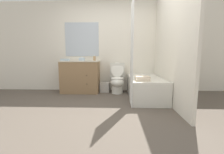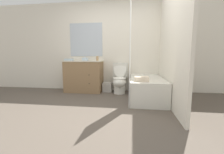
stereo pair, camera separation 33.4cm
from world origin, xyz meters
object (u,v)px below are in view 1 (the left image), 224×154
(toilet, at_px, (117,79))
(wastebasket, at_px, (105,87))
(vanity_cabinet, at_px, (81,76))
(soap_dispenser, at_px, (94,58))
(hand_towel_folded, at_px, (65,60))
(bath_towel_folded, at_px, (143,78))
(tissue_box, at_px, (82,59))
(sink_faucet, at_px, (82,59))
(bathtub, at_px, (145,87))

(toilet, xyz_separation_m, wastebasket, (-0.35, 0.11, -0.24))
(vanity_cabinet, distance_m, soap_dispenser, 0.62)
(hand_towel_folded, distance_m, bath_towel_folded, 2.09)
(vanity_cabinet, relative_size, tissue_box, 7.17)
(wastebasket, bearing_deg, sink_faucet, 168.38)
(sink_faucet, relative_size, toilet, 0.17)
(tissue_box, bearing_deg, soap_dispenser, 5.24)
(vanity_cabinet, xyz_separation_m, toilet, (1.00, -0.05, -0.07))
(toilet, relative_size, bath_towel_folded, 2.94)
(wastebasket, relative_size, tissue_box, 1.84)
(toilet, height_order, bath_towel_folded, toilet)
(tissue_box, bearing_deg, hand_towel_folded, -165.66)
(hand_towel_folded, bearing_deg, wastebasket, 11.57)
(bathtub, distance_m, bath_towel_folded, 0.58)
(hand_towel_folded, height_order, bath_towel_folded, hand_towel_folded)
(bathtub, distance_m, wastebasket, 1.16)
(bathtub, relative_size, wastebasket, 5.82)
(vanity_cabinet, bearing_deg, bath_towel_folded, -32.65)
(bath_towel_folded, bearing_deg, toilet, 119.16)
(tissue_box, height_order, hand_towel_folded, tissue_box)
(sink_faucet, distance_m, soap_dispenser, 0.44)
(vanity_cabinet, distance_m, bath_towel_folded, 1.81)
(wastebasket, bearing_deg, bathtub, -28.55)
(vanity_cabinet, xyz_separation_m, bathtub, (1.67, -0.49, -0.20))
(tissue_box, relative_size, bath_towel_folded, 0.51)
(bathtub, bearing_deg, sink_faucet, 157.59)
(soap_dispenser, bearing_deg, hand_towel_folded, -169.61)
(tissue_box, bearing_deg, vanity_cabinet, 147.12)
(bath_towel_folded, bearing_deg, sink_faucet, 142.43)
(sink_faucet, relative_size, tissue_box, 1.00)
(vanity_cabinet, height_order, wastebasket, vanity_cabinet)
(bath_towel_folded, bearing_deg, bathtub, 72.82)
(wastebasket, distance_m, hand_towel_folded, 1.28)
(toilet, distance_m, wastebasket, 0.44)
(sink_faucet, height_order, hand_towel_folded, sink_faucet)
(toilet, bearing_deg, wastebasket, 163.07)
(vanity_cabinet, relative_size, soap_dispenser, 6.75)
(tissue_box, distance_m, hand_towel_folded, 0.43)
(bathtub, bearing_deg, bath_towel_folded, -107.18)
(bathtub, xyz_separation_m, tissue_box, (-1.61, 0.45, 0.66))
(bathtub, height_order, bath_towel_folded, bath_towel_folded)
(toilet, relative_size, wastebasket, 3.13)
(vanity_cabinet, relative_size, wastebasket, 3.89)
(toilet, height_order, soap_dispenser, soap_dispenser)
(bath_towel_folded, bearing_deg, hand_towel_folded, 156.21)
(tissue_box, bearing_deg, toilet, -0.45)
(soap_dispenser, distance_m, hand_towel_folded, 0.76)
(wastebasket, distance_m, soap_dispenser, 0.85)
(hand_towel_folded, bearing_deg, sink_faucet, 43.37)
(vanity_cabinet, height_order, sink_faucet, sink_faucet)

